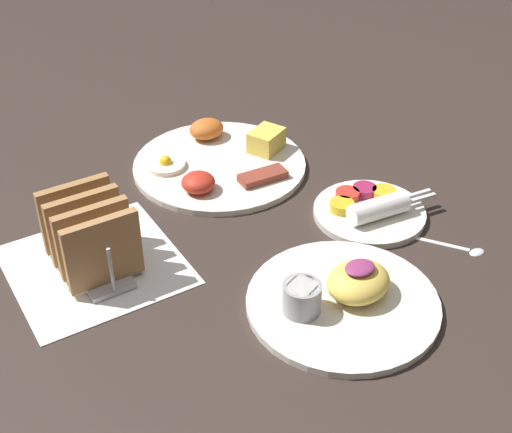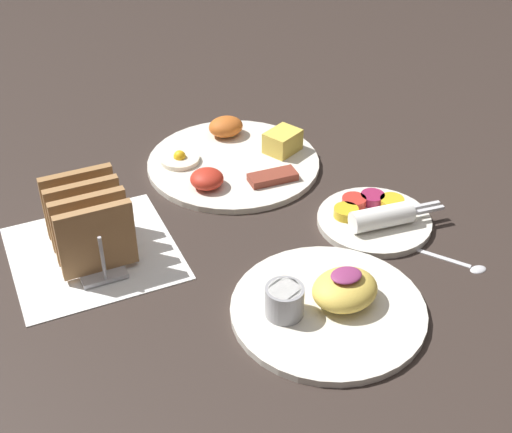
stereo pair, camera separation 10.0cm
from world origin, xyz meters
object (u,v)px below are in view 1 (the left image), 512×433
object	(u,v)px
toast_rack	(90,235)
plate_foreground	(343,296)
plate_breakfast	(220,161)
plate_condiments	(370,209)

from	to	relation	value
toast_rack	plate_foreground	bearing A→B (deg)	-44.94
plate_breakfast	plate_condiments	size ratio (longest dim) A/B	1.59
plate_breakfast	plate_condiments	xyz separation A→B (m)	(0.12, -0.24, 0.00)
plate_condiments	plate_breakfast	bearing A→B (deg)	117.23
plate_condiments	plate_foreground	xyz separation A→B (m)	(-0.15, -0.14, 0.00)
plate_breakfast	plate_foreground	bearing A→B (deg)	-94.88
plate_foreground	toast_rack	bearing A→B (deg)	135.06
plate_condiments	toast_rack	size ratio (longest dim) A/B	1.20
plate_breakfast	plate_foreground	distance (m)	0.37
toast_rack	plate_breakfast	bearing A→B (deg)	26.94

